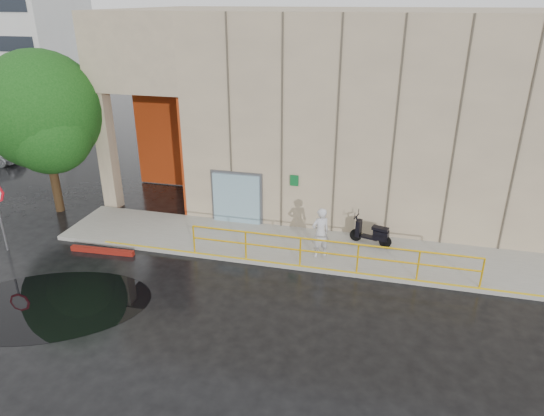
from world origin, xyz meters
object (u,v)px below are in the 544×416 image
(red_curb, at_px, (102,251))
(person, at_px, (320,233))
(car_c, at_px, (41,135))
(scooter, at_px, (372,227))
(tree_near, at_px, (44,116))

(red_curb, bearing_deg, person, 10.42)
(person, relative_size, car_c, 0.38)
(scooter, distance_m, car_c, 22.30)
(person, bearing_deg, scooter, -177.37)
(person, distance_m, scooter, 2.15)
(scooter, height_order, car_c, car_c)
(red_curb, relative_size, tree_near, 0.36)
(red_curb, relative_size, car_c, 0.51)
(scooter, bearing_deg, person, -126.55)
(car_c, relative_size, tree_near, 0.70)
(scooter, bearing_deg, car_c, 172.03)
(person, bearing_deg, tree_near, -42.91)
(car_c, bearing_deg, tree_near, -154.31)
(red_curb, height_order, car_c, car_c)
(red_curb, bearing_deg, car_c, 134.41)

